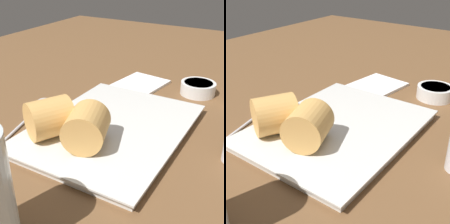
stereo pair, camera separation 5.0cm
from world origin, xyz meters
The scene contains 7 objects.
table_surface centered at (0.00, 0.00, 1.00)cm, with size 180.00×140.00×2.00cm.
serving_plate centered at (-3.52, -2.53, 2.76)cm, with size 29.31×22.42×1.50cm.
roll_front_left centered at (2.97, -2.86, 6.48)cm, with size 8.01×7.76×5.95cm.
roll_front_right centered at (3.40, -8.83, 6.48)cm, with size 8.35×8.23×5.95cm.
dipping_bowl_near centered at (-26.33, 5.00, 3.40)cm, with size 7.13×7.13×2.58cm.
spoon centered at (-4.20, -18.89, 2.56)cm, with size 16.89×6.05×1.24cm.
napkin centered at (-24.68, -7.42, 2.30)cm, with size 12.27×10.87×0.60cm.
Camera 1 is at (34.67, 19.47, 28.36)cm, focal length 50.00 mm.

